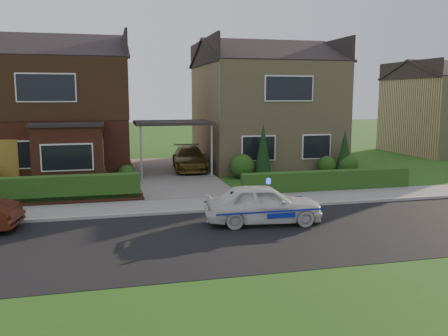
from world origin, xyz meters
name	(u,v)px	position (x,y,z in m)	size (l,w,h in m)	color
ground	(225,238)	(0.00, 0.00, 0.00)	(120.00, 120.00, 0.00)	#254913
road	(225,238)	(0.00, 0.00, 0.00)	(60.00, 6.00, 0.02)	black
kerb	(204,211)	(0.00, 3.05, 0.06)	(60.00, 0.16, 0.12)	#9E9993
sidewalk	(199,204)	(0.00, 4.10, 0.05)	(60.00, 2.00, 0.10)	slate
grass_verge	(289,315)	(0.00, -5.00, 0.00)	(60.00, 4.00, 0.01)	#254913
driveway	(174,174)	(0.00, 11.00, 0.06)	(3.80, 12.00, 0.12)	#666059
house_left	(56,100)	(-5.78, 13.90, 3.81)	(7.50, 9.53, 7.25)	brown
house_right	(264,102)	(5.80, 13.99, 3.66)	(7.50, 8.06, 7.25)	tan
carport_link	(173,124)	(0.00, 10.95, 2.66)	(3.80, 3.00, 2.77)	black
dwarf_wall	(37,202)	(-5.80, 5.30, 0.18)	(7.70, 0.25, 0.36)	brown
hedge_left	(38,206)	(-5.80, 5.45, 0.00)	(7.50, 0.55, 0.90)	#143C13
hedge_right	(327,192)	(5.80, 5.35, 0.00)	(7.50, 0.55, 0.80)	#143C13
shrub_left_mid	(91,171)	(-4.00, 9.30, 0.66)	(1.32, 1.32, 1.32)	#143C13
shrub_left_near	(127,174)	(-2.40, 9.60, 0.42)	(0.84, 0.84, 0.84)	#143C13
shrub_right_near	(242,166)	(3.20, 9.40, 0.60)	(1.20, 1.20, 1.20)	#143C13
shrub_right_mid	(327,165)	(7.80, 9.50, 0.48)	(0.96, 0.96, 0.96)	#143C13
shrub_right_far	(347,164)	(8.80, 9.20, 0.54)	(1.08, 1.08, 1.08)	#143C13
conifer_a	(263,152)	(4.20, 9.20, 1.30)	(0.90, 0.90, 2.60)	black
conifer_b	(344,153)	(8.60, 9.20, 1.10)	(0.90, 0.90, 2.20)	black
neighbour_right	(446,116)	(20.00, 16.00, 2.60)	(6.50, 7.00, 5.20)	tan
police_car	(263,204)	(1.55, 1.20, 0.63)	(3.41, 3.86, 1.43)	silver
driveway_car	(189,158)	(1.00, 11.98, 0.73)	(1.71, 4.21, 1.22)	brown
potted_plant_a	(77,190)	(-4.43, 6.30, 0.36)	(0.38, 0.26, 0.73)	gray
potted_plant_c	(106,178)	(-3.35, 9.00, 0.34)	(0.38, 0.38, 0.68)	gray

